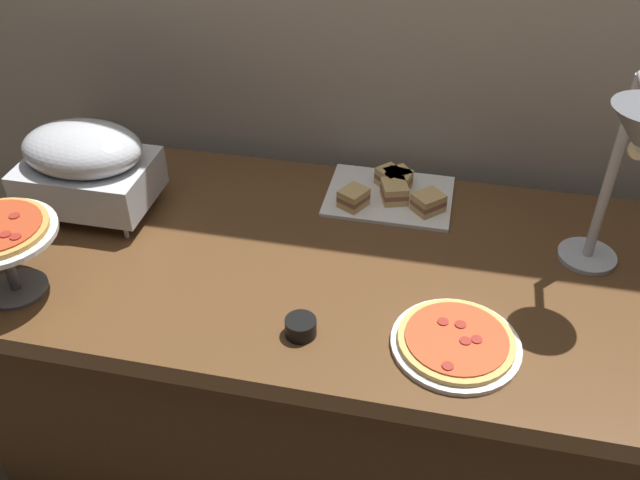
{
  "coord_description": "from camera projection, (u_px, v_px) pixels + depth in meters",
  "views": [
    {
      "loc": [
        0.23,
        -1.3,
        1.83
      ],
      "look_at": [
        -0.06,
        0.0,
        0.81
      ],
      "focal_mm": 39.05,
      "sensor_mm": 36.0,
      "label": 1
    }
  ],
  "objects": [
    {
      "name": "sandwich_platter",
      "position": [
        392.0,
        192.0,
        1.89
      ],
      "size": [
        0.34,
        0.26,
        0.06
      ],
      "color": "white",
      "rests_on": "buffet_table"
    },
    {
      "name": "heat_lamp",
      "position": [
        636.0,
        147.0,
        1.38
      ],
      "size": [
        0.15,
        0.29,
        0.49
      ],
      "color": "#B7BABF",
      "rests_on": "buffet_table"
    },
    {
      "name": "pizza_plate_front",
      "position": [
        456.0,
        342.0,
        1.46
      ],
      "size": [
        0.27,
        0.27,
        0.03
      ],
      "color": "white",
      "rests_on": "buffet_table"
    },
    {
      "name": "buffet_table",
      "position": [
        340.0,
        364.0,
        1.93
      ],
      "size": [
        1.9,
        0.84,
        0.76
      ],
      "color": "brown",
      "rests_on": "ground_plane"
    },
    {
      "name": "chafing_dish",
      "position": [
        86.0,
        164.0,
        1.78
      ],
      "size": [
        0.33,
        0.24,
        0.25
      ],
      "color": "#B7BABF",
      "rests_on": "buffet_table"
    },
    {
      "name": "sauce_cup_near",
      "position": [
        301.0,
        327.0,
        1.48
      ],
      "size": [
        0.07,
        0.07,
        0.04
      ],
      "color": "black",
      "rests_on": "buffet_table"
    },
    {
      "name": "ground_plane",
      "position": [
        337.0,
        449.0,
        2.16
      ],
      "size": [
        8.0,
        8.0,
        0.0
      ],
      "primitive_type": "plane",
      "color": "brown"
    },
    {
      "name": "back_wall",
      "position": [
        381.0,
        11.0,
        1.82
      ],
      "size": [
        4.4,
        0.04,
        2.4
      ],
      "primitive_type": "cube",
      "color": "tan",
      "rests_on": "ground_plane"
    }
  ]
}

